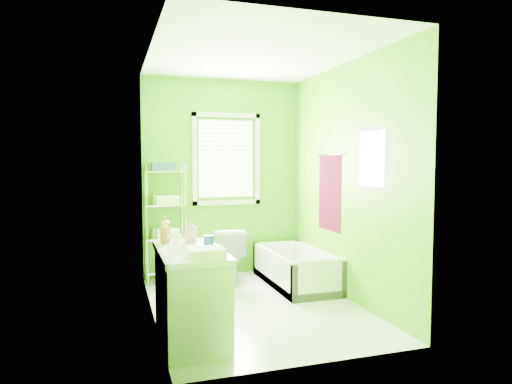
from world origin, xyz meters
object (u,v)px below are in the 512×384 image
object	(u,v)px
wire_shelf_unit	(166,210)
vanity	(191,291)
toilet	(229,255)
bathtub	(297,274)

from	to	relation	value
wire_shelf_unit	vanity	bearing A→B (deg)	-90.77
toilet	vanity	size ratio (longest dim) A/B	0.67
toilet	wire_shelf_unit	distance (m)	0.98
bathtub	wire_shelf_unit	bearing A→B (deg)	155.43
bathtub	vanity	xyz separation A→B (m)	(-1.52, -1.30, 0.28)
bathtub	wire_shelf_unit	xyz separation A→B (m)	(-1.49, 0.68, 0.77)
bathtub	wire_shelf_unit	world-z (taller)	wire_shelf_unit
bathtub	vanity	distance (m)	2.02
bathtub	toilet	distance (m)	0.88
wire_shelf_unit	toilet	bearing A→B (deg)	-20.11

